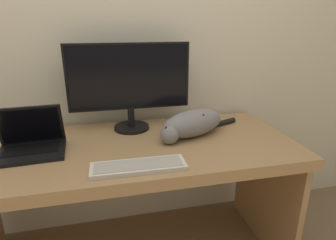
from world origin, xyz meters
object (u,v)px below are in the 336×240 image
Objects in this scene: external_keyboard at (139,166)px; monitor at (130,83)px; laptop at (31,143)px; cat at (192,123)px.

monitor is at bearing 88.52° from external_keyboard.
laptop is 0.77× the size of external_keyboard.
external_keyboard is 0.47m from cat.
external_keyboard is 0.77× the size of cat.
laptop reaches higher than external_keyboard.
laptop is 0.57m from external_keyboard.
laptop is at bearing -156.93° from monitor.
cat is at bearing -1.94° from laptop.
external_keyboard is (-0.02, -0.50, -0.27)m from monitor.
laptop is at bearing 160.84° from cat.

